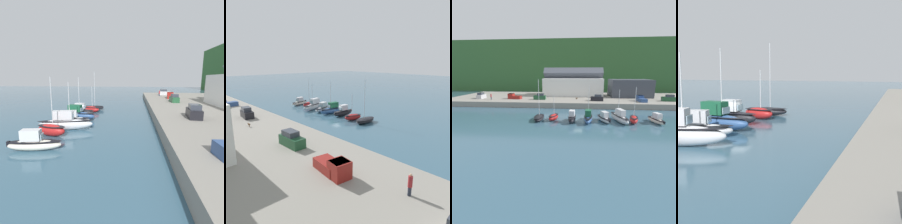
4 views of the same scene
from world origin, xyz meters
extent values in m
plane|color=#385B70|center=(0.00, 0.00, 0.00)|extent=(320.00, 320.00, 0.00)
ellipsoid|color=black|center=(-9.05, -0.32, 0.53)|extent=(2.38, 5.51, 1.06)
ellipsoid|color=black|center=(-9.05, -0.32, 0.90)|extent=(2.47, 5.63, 0.12)
cylinder|color=silver|center=(-9.07, 0.09, 5.31)|extent=(0.10, 0.10, 8.50)
ellipsoid|color=red|center=(-5.61, 0.00, 0.70)|extent=(2.68, 4.43, 1.39)
ellipsoid|color=black|center=(-5.61, 0.00, 1.18)|extent=(2.77, 4.52, 0.12)
cylinder|color=silver|center=(-5.53, 0.30, 3.72)|extent=(0.10, 0.10, 4.65)
ellipsoid|color=black|center=(-1.18, -0.99, 0.73)|extent=(1.92, 5.64, 1.45)
ellipsoid|color=black|center=(-1.18, -0.99, 1.23)|extent=(1.99, 5.75, 0.12)
cube|color=silver|center=(-1.20, -1.27, 2.08)|extent=(1.31, 2.01, 1.26)
cube|color=#8CA5B2|center=(-1.13, -0.15, 1.89)|extent=(1.08, 0.16, 0.63)
cube|color=black|center=(-1.34, -3.62, 1.02)|extent=(0.38, 0.30, 0.56)
ellipsoid|color=#33568E|center=(2.51, -0.72, 0.78)|extent=(2.31, 7.19, 1.57)
ellipsoid|color=black|center=(2.51, -0.72, 1.33)|extent=(2.39, 7.34, 0.12)
cube|color=#195638|center=(2.48, -1.08, 2.21)|extent=(1.50, 2.57, 1.29)
cube|color=#8CA5B2|center=(2.59, 0.31, 2.02)|extent=(1.17, 0.20, 0.65)
cylinder|color=silver|center=(2.55, -0.19, 4.82)|extent=(0.10, 0.10, 6.51)
ellipsoid|color=silver|center=(6.11, -0.32, 0.60)|extent=(3.46, 6.20, 1.21)
ellipsoid|color=black|center=(6.11, -0.32, 1.03)|extent=(3.56, 6.33, 0.12)
cube|color=silver|center=(6.20, -0.60, 1.81)|extent=(1.85, 2.38, 1.20)
cube|color=#8CA5B2|center=(5.83, 0.54, 1.63)|extent=(1.10, 0.45, 0.60)
cube|color=black|center=(7.00, -3.01, 0.85)|extent=(0.43, 0.38, 0.56)
ellipsoid|color=silver|center=(9.58, -0.08, 0.84)|extent=(3.54, 8.33, 1.68)
ellipsoid|color=black|center=(9.58, -0.08, 1.43)|extent=(3.64, 8.50, 0.12)
cube|color=silver|center=(9.68, -0.47, 2.34)|extent=(1.85, 3.07, 1.32)
cube|color=#8CA5B2|center=(9.29, 1.06, 2.14)|extent=(1.05, 0.36, 0.66)
cylinder|color=silver|center=(9.43, 0.52, 4.49)|extent=(0.10, 0.10, 5.61)
ellipsoid|color=red|center=(12.60, -0.93, 0.80)|extent=(2.61, 4.56, 1.61)
ellipsoid|color=black|center=(12.60, -0.93, 1.37)|extent=(2.70, 4.66, 0.12)
cylinder|color=silver|center=(12.67, -0.62, 4.80)|extent=(0.10, 0.10, 6.38)
ellipsoid|color=white|center=(17.60, -0.39, 0.57)|extent=(2.64, 5.96, 1.14)
ellipsoid|color=black|center=(17.60, -0.39, 0.97)|extent=(2.73, 6.08, 0.12)
cube|color=silver|center=(17.66, -0.67, 1.73)|extent=(1.50, 2.21, 1.19)
cube|color=#8CA5B2|center=(17.42, 0.46, 1.56)|extent=(1.00, 0.30, 0.59)
cube|color=black|center=(18.17, -3.07, 0.80)|extent=(0.41, 0.35, 0.56)
cube|color=black|center=(6.32, 19.50, 2.46)|extent=(4.38, 2.26, 1.40)
cube|color=#333842|center=(6.63, 19.47, 3.54)|extent=(2.47, 1.78, 0.76)
cube|color=#1E4C2D|center=(-13.62, 20.63, 2.46)|extent=(4.26, 1.94, 1.40)
cube|color=#333842|center=(-13.30, 20.64, 3.54)|extent=(2.36, 1.61, 0.76)
cube|color=#2D4C84|center=(20.82, 18.49, 2.31)|extent=(2.22, 3.63, 1.10)
cube|color=maroon|center=(-22.40, 21.32, 2.31)|extent=(3.73, 2.41, 1.10)
cube|color=maroon|center=(-24.41, 21.57, 2.71)|extent=(2.10, 2.11, 1.90)
cube|color=#2D333D|center=(-24.41, 21.57, 3.41)|extent=(1.82, 1.98, 0.50)
cylinder|color=#232838|center=(-30.75, 18.97, 2.19)|extent=(0.32, 0.32, 0.85)
cylinder|color=maroon|center=(-30.75, 18.97, 3.14)|extent=(0.40, 0.40, 1.05)
sphere|color=tan|center=(-30.75, 18.97, 3.78)|extent=(0.24, 0.24, 0.24)
cylinder|color=brown|center=(-0.58, 21.72, 1.90)|extent=(0.12, 0.12, 0.28)
ellipsoid|color=brown|center=(-0.58, 21.72, 2.22)|extent=(0.82, 0.35, 0.36)
sphere|color=brown|center=(-0.23, 21.74, 2.33)|extent=(0.22, 0.22, 0.22)
camera|label=1|loc=(34.42, 10.47, 7.61)|focal=28.00mm
camera|label=2|loc=(-39.16, 35.19, 13.52)|focal=35.00mm
camera|label=3|loc=(0.48, -39.80, 11.02)|focal=28.00mm
camera|label=4|loc=(29.30, 16.41, 5.81)|focal=50.00mm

